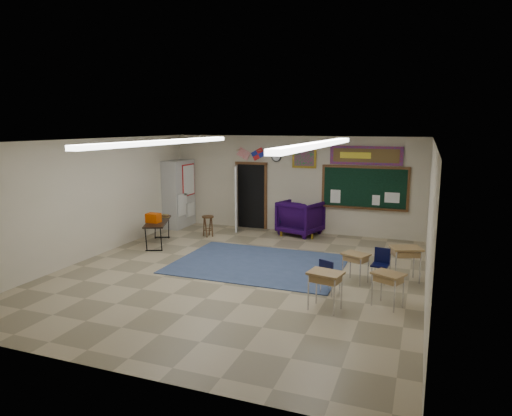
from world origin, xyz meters
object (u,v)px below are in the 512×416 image
(student_desk_front_left, at_px, (355,266))
(folding_table, at_px, (158,231))
(wingback_armchair, at_px, (301,217))
(student_desk_front_right, at_px, (405,262))
(wooden_stool, at_px, (208,226))

(student_desk_front_left, height_order, folding_table, folding_table)
(wingback_armchair, bearing_deg, student_desk_front_right, 151.21)
(wingback_armchair, bearing_deg, student_desk_front_left, 137.71)
(wingback_armchair, relative_size, wooden_stool, 1.84)
(student_desk_front_right, height_order, wooden_stool, student_desk_front_right)
(wingback_armchair, height_order, student_desk_front_left, wingback_armchair)
(student_desk_front_left, relative_size, wooden_stool, 1.02)
(student_desk_front_right, bearing_deg, student_desk_front_left, -176.78)
(student_desk_front_left, xyz_separation_m, student_desk_front_right, (0.99, 0.46, 0.06))
(folding_table, distance_m, wooden_stool, 1.61)
(wingback_armchair, height_order, student_desk_front_right, wingback_armchair)
(wooden_stool, bearing_deg, student_desk_front_right, -20.10)
(wingback_armchair, distance_m, wooden_stool, 2.85)
(wingback_armchair, xyz_separation_m, wooden_stool, (-2.55, -1.26, -0.20))
(wooden_stool, bearing_deg, folding_table, -125.03)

